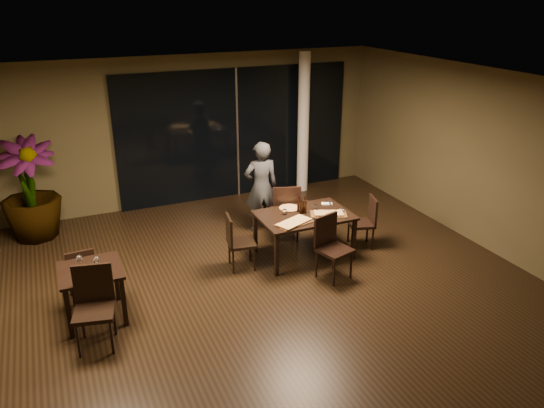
# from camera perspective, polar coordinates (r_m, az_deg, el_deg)

# --- Properties ---
(ground) EXTENTS (8.00, 8.00, 0.00)m
(ground) POSITION_cam_1_polar(r_m,az_deg,el_deg) (7.96, -0.50, -9.32)
(ground) COLOR black
(ground) RESTS_ON ground
(wall_back) EXTENTS (8.00, 0.10, 3.00)m
(wall_back) POSITION_cam_1_polar(r_m,az_deg,el_deg) (10.96, -8.96, 7.85)
(wall_back) COLOR #443D24
(wall_back) RESTS_ON ground
(wall_front) EXTENTS (8.00, 0.10, 3.00)m
(wall_front) POSITION_cam_1_polar(r_m,az_deg,el_deg) (4.35, 21.98, -17.32)
(wall_front) COLOR #443D24
(wall_front) RESTS_ON ground
(wall_right) EXTENTS (0.10, 8.00, 3.00)m
(wall_right) POSITION_cam_1_polar(r_m,az_deg,el_deg) (9.54, 22.51, 4.28)
(wall_right) COLOR #443D24
(wall_right) RESTS_ON ground
(ceiling) EXTENTS (8.00, 8.00, 0.04)m
(ceiling) POSITION_cam_1_polar(r_m,az_deg,el_deg) (6.88, -0.58, 12.67)
(ceiling) COLOR silver
(ceiling) RESTS_ON wall_back
(window_panel) EXTENTS (5.00, 0.06, 2.70)m
(window_panel) POSITION_cam_1_polar(r_m,az_deg,el_deg) (11.20, -3.81, 7.58)
(window_panel) COLOR black
(window_panel) RESTS_ON ground
(column) EXTENTS (0.24, 0.24, 3.00)m
(column) POSITION_cam_1_polar(r_m,az_deg,el_deg) (11.43, 3.39, 8.66)
(column) COLOR silver
(column) RESTS_ON ground
(main_table) EXTENTS (1.50, 1.00, 0.75)m
(main_table) POSITION_cam_1_polar(r_m,az_deg,el_deg) (8.67, 3.49, -1.56)
(main_table) COLOR black
(main_table) RESTS_ON ground
(side_table) EXTENTS (0.80, 0.80, 0.75)m
(side_table) POSITION_cam_1_polar(r_m,az_deg,el_deg) (7.44, -18.88, -7.49)
(side_table) COLOR black
(side_table) RESTS_ON ground
(chair_main_far) EXTENTS (0.61, 0.61, 1.04)m
(chair_main_far) POSITION_cam_1_polar(r_m,az_deg,el_deg) (9.25, 1.51, -0.59)
(chair_main_far) COLOR black
(chair_main_far) RESTS_ON ground
(chair_main_near) EXTENTS (0.57, 0.57, 0.99)m
(chair_main_near) POSITION_cam_1_polar(r_m,az_deg,el_deg) (8.15, 6.32, -4.24)
(chair_main_near) COLOR black
(chair_main_near) RESTS_ON ground
(chair_main_left) EXTENTS (0.48, 0.48, 0.90)m
(chair_main_left) POSITION_cam_1_polar(r_m,az_deg,el_deg) (8.36, -3.85, -3.81)
(chair_main_left) COLOR black
(chair_main_left) RESTS_ON ground
(chair_main_right) EXTENTS (0.52, 0.52, 0.90)m
(chair_main_right) POSITION_cam_1_polar(r_m,az_deg,el_deg) (9.20, 10.08, -1.64)
(chair_main_right) COLOR black
(chair_main_right) RESTS_ON ground
(chair_side_far) EXTENTS (0.41, 0.41, 0.84)m
(chair_side_far) POSITION_cam_1_polar(r_m,az_deg,el_deg) (7.96, -19.83, -6.88)
(chair_side_far) COLOR black
(chair_side_far) RESTS_ON ground
(chair_side_near) EXTENTS (0.57, 0.57, 1.03)m
(chair_side_near) POSITION_cam_1_polar(r_m,az_deg,el_deg) (6.98, -18.59, -9.95)
(chair_side_near) COLOR black
(chair_side_near) RESTS_ON ground
(diner) EXTENTS (0.62, 0.46, 1.69)m
(diner) POSITION_cam_1_polar(r_m,az_deg,el_deg) (9.55, -1.17, 1.84)
(diner) COLOR #2F3134
(diner) RESTS_ON ground
(potted_plant) EXTENTS (1.01, 1.01, 1.81)m
(potted_plant) POSITION_cam_1_polar(r_m,az_deg,el_deg) (10.16, -24.66, 1.40)
(potted_plant) COLOR #194617
(potted_plant) RESTS_ON ground
(pizza_board_left) EXTENTS (0.65, 0.44, 0.01)m
(pizza_board_left) POSITION_cam_1_polar(r_m,az_deg,el_deg) (8.28, 2.37, -2.09)
(pizza_board_left) COLOR #3F2A14
(pizza_board_left) RESTS_ON main_table
(pizza_board_right) EXTENTS (0.65, 0.50, 0.01)m
(pizza_board_right) POSITION_cam_1_polar(r_m,az_deg,el_deg) (8.65, 6.10, -1.10)
(pizza_board_right) COLOR #4E3419
(pizza_board_right) RESTS_ON main_table
(oblong_pizza_left) EXTENTS (0.60, 0.44, 0.02)m
(oblong_pizza_left) POSITION_cam_1_polar(r_m,az_deg,el_deg) (8.27, 2.37, -1.98)
(oblong_pizza_left) COLOR maroon
(oblong_pizza_left) RESTS_ON pizza_board_left
(oblong_pizza_right) EXTENTS (0.49, 0.37, 0.02)m
(oblong_pizza_right) POSITION_cam_1_polar(r_m,az_deg,el_deg) (8.65, 6.10, -1.00)
(oblong_pizza_right) COLOR maroon
(oblong_pizza_right) RESTS_ON pizza_board_right
(round_pizza) EXTENTS (0.33, 0.33, 0.01)m
(round_pizza) POSITION_cam_1_polar(r_m,az_deg,el_deg) (8.85, 1.88, -0.45)
(round_pizza) COLOR #A93C12
(round_pizza) RESTS_ON main_table
(bottle_a) EXTENTS (0.06, 0.06, 0.27)m
(bottle_a) POSITION_cam_1_polar(r_m,az_deg,el_deg) (8.61, 3.17, -0.21)
(bottle_a) COLOR black
(bottle_a) RESTS_ON main_table
(bottle_b) EXTENTS (0.07, 0.07, 0.30)m
(bottle_b) POSITION_cam_1_polar(r_m,az_deg,el_deg) (8.63, 3.54, -0.03)
(bottle_b) COLOR black
(bottle_b) RESTS_ON main_table
(bottle_c) EXTENTS (0.06, 0.06, 0.28)m
(bottle_c) POSITION_cam_1_polar(r_m,az_deg,el_deg) (8.69, 2.91, 0.07)
(bottle_c) COLOR black
(bottle_c) RESTS_ON main_table
(tumbler_left) EXTENTS (0.07, 0.07, 0.08)m
(tumbler_left) POSITION_cam_1_polar(r_m,az_deg,el_deg) (8.61, 1.37, -0.86)
(tumbler_left) COLOR white
(tumbler_left) RESTS_ON main_table
(tumbler_right) EXTENTS (0.07, 0.07, 0.08)m
(tumbler_right) POSITION_cam_1_polar(r_m,az_deg,el_deg) (8.83, 4.68, -0.32)
(tumbler_right) COLOR white
(tumbler_right) RESTS_ON main_table
(napkin_near) EXTENTS (0.19, 0.11, 0.01)m
(napkin_near) POSITION_cam_1_polar(r_m,az_deg,el_deg) (8.79, 7.23, -0.77)
(napkin_near) COLOR white
(napkin_near) RESTS_ON main_table
(napkin_far) EXTENTS (0.20, 0.16, 0.01)m
(napkin_far) POSITION_cam_1_polar(r_m,az_deg,el_deg) (9.07, 5.92, 0.03)
(napkin_far) COLOR white
(napkin_far) RESTS_ON main_table
(wine_glass_a) EXTENTS (0.08, 0.08, 0.18)m
(wine_glass_a) POSITION_cam_1_polar(r_m,az_deg,el_deg) (7.39, -19.98, -5.94)
(wine_glass_a) COLOR white
(wine_glass_a) RESTS_ON side_table
(wine_glass_b) EXTENTS (0.08, 0.08, 0.18)m
(wine_glass_b) POSITION_cam_1_polar(r_m,az_deg,el_deg) (7.29, -18.31, -6.13)
(wine_glass_b) COLOR white
(wine_glass_b) RESTS_ON side_table
(side_napkin) EXTENTS (0.19, 0.13, 0.01)m
(side_napkin) POSITION_cam_1_polar(r_m,az_deg,el_deg) (7.23, -18.84, -7.17)
(side_napkin) COLOR white
(side_napkin) RESTS_ON side_table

